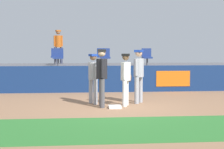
# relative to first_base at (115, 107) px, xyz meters

# --- Properties ---
(ground_plane) EXTENTS (60.00, 60.00, 0.00)m
(ground_plane) POSITION_rel_first_base_xyz_m (0.03, 0.16, -0.04)
(ground_plane) COLOR #936B4C
(grass_foreground_strip) EXTENTS (18.00, 2.80, 0.01)m
(grass_foreground_strip) POSITION_rel_first_base_xyz_m (0.03, -2.96, -0.04)
(grass_foreground_strip) COLOR #2D722D
(grass_foreground_strip) RESTS_ON ground_plane
(first_base) EXTENTS (0.40, 0.40, 0.08)m
(first_base) POSITION_rel_first_base_xyz_m (0.00, 0.00, 0.00)
(first_base) COLOR white
(first_base) RESTS_ON ground_plane
(player_fielder_home) EXTENTS (0.45, 0.50, 1.73)m
(player_fielder_home) POSITION_rel_first_base_xyz_m (0.40, 0.42, 0.96)
(player_fielder_home) COLOR white
(player_fielder_home) RESTS_ON ground_plane
(player_runner_visitor) EXTENTS (0.44, 0.44, 1.71)m
(player_runner_visitor) POSITION_rel_first_base_xyz_m (-0.65, 0.96, 0.95)
(player_runner_visitor) COLOR #9EA3AD
(player_runner_visitor) RESTS_ON ground_plane
(player_coach_visitor) EXTENTS (0.49, 0.49, 1.85)m
(player_coach_visitor) POSITION_rel_first_base_xyz_m (0.93, 1.00, 1.03)
(player_coach_visitor) COLOR #9EA3AD
(player_coach_visitor) RESTS_ON ground_plane
(player_umpire) EXTENTS (0.36, 0.52, 1.87)m
(player_umpire) POSITION_rel_first_base_xyz_m (-0.40, 0.25, 1.04)
(player_umpire) COLOR #4C4C51
(player_umpire) RESTS_ON ground_plane
(field_wall) EXTENTS (18.00, 0.26, 1.13)m
(field_wall) POSITION_rel_first_base_xyz_m (0.04, 4.24, 0.53)
(field_wall) COLOR navy
(field_wall) RESTS_ON ground_plane
(bleacher_platform) EXTENTS (18.00, 4.80, 1.04)m
(bleacher_platform) POSITION_rel_first_base_xyz_m (0.03, 6.81, 0.48)
(bleacher_platform) COLOR #59595E
(bleacher_platform) RESTS_ON ground_plane
(seat_back_left) EXTENTS (0.44, 0.44, 0.84)m
(seat_back_left) POSITION_rel_first_base_xyz_m (-2.30, 7.48, 1.47)
(seat_back_left) COLOR #4C4C51
(seat_back_left) RESTS_ON bleacher_platform
(seat_front_center) EXTENTS (0.44, 0.44, 0.84)m
(seat_front_center) POSITION_rel_first_base_xyz_m (0.12, 5.68, 1.47)
(seat_front_center) COLOR #4C4C51
(seat_front_center) RESTS_ON bleacher_platform
(seat_front_left) EXTENTS (0.47, 0.44, 0.84)m
(seat_front_left) POSITION_rel_first_base_xyz_m (-2.07, 5.68, 1.48)
(seat_front_left) COLOR #4C4C51
(seat_front_left) RESTS_ON bleacher_platform
(seat_back_center) EXTENTS (0.46, 0.44, 0.84)m
(seat_back_center) POSITION_rel_first_base_xyz_m (0.06, 7.48, 1.47)
(seat_back_center) COLOR #4C4C51
(seat_back_center) RESTS_ON bleacher_platform
(seat_front_right) EXTENTS (0.45, 0.44, 0.84)m
(seat_front_right) POSITION_rel_first_base_xyz_m (2.10, 5.68, 1.47)
(seat_front_right) COLOR #4C4C51
(seat_front_right) RESTS_ON bleacher_platform
(spectator_hooded) EXTENTS (0.48, 0.45, 1.82)m
(spectator_hooded) POSITION_rel_first_base_xyz_m (-2.21, 8.63, 2.06)
(spectator_hooded) COLOR #33384C
(spectator_hooded) RESTS_ON bleacher_platform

